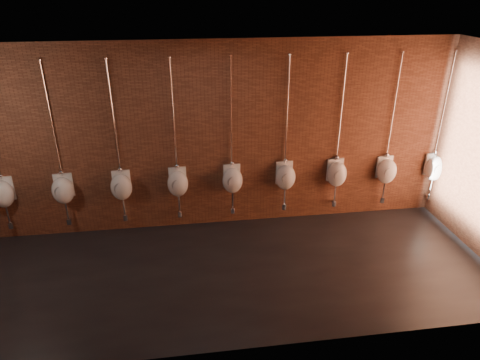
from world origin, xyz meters
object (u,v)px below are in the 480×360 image
(urinal_4, at_px, (178,182))
(urinal_8, at_px, (386,170))
(urinal_3, at_px, (121,186))
(urinal_1, at_px, (2,193))
(urinal_5, at_px, (232,179))
(urinal_7, at_px, (337,173))
(urinal_6, at_px, (285,176))
(urinal_2, at_px, (63,189))
(urinal_9, at_px, (435,167))

(urinal_4, distance_m, urinal_8, 3.73)
(urinal_3, height_order, urinal_4, same)
(urinal_1, relative_size, urinal_5, 1.00)
(urinal_3, xyz_separation_m, urinal_7, (3.73, 0.00, 0.00))
(urinal_3, relative_size, urinal_8, 1.00)
(urinal_5, bearing_deg, urinal_7, 0.00)
(urinal_6, bearing_deg, urinal_7, 0.00)
(urinal_3, height_order, urinal_6, same)
(urinal_4, height_order, urinal_7, same)
(urinal_2, bearing_deg, urinal_8, 0.00)
(urinal_3, distance_m, urinal_7, 3.73)
(urinal_8, height_order, urinal_9, same)
(urinal_8, bearing_deg, urinal_4, 180.00)
(urinal_2, xyz_separation_m, urinal_6, (3.73, 0.00, 0.00))
(urinal_2, distance_m, urinal_6, 3.73)
(urinal_4, bearing_deg, urinal_6, 0.00)
(urinal_5, xyz_separation_m, urinal_7, (1.86, 0.00, 0.00))
(urinal_7, bearing_deg, urinal_8, 0.00)
(urinal_5, bearing_deg, urinal_9, 0.00)
(urinal_6, height_order, urinal_7, same)
(urinal_3, bearing_deg, urinal_7, 0.00)
(urinal_5, distance_m, urinal_6, 0.93)
(urinal_3, relative_size, urinal_5, 1.00)
(urinal_3, distance_m, urinal_5, 1.86)
(urinal_3, height_order, urinal_8, same)
(urinal_1, bearing_deg, urinal_2, 0.00)
(urinal_3, xyz_separation_m, urinal_8, (4.66, 0.00, 0.00))
(urinal_4, distance_m, urinal_9, 4.66)
(urinal_6, distance_m, urinal_8, 1.86)
(urinal_2, bearing_deg, urinal_3, 0.00)
(urinal_2, distance_m, urinal_4, 1.86)
(urinal_1, height_order, urinal_6, same)
(urinal_6, xyz_separation_m, urinal_7, (0.93, 0.00, 0.00))
(urinal_1, relative_size, urinal_2, 1.00)
(urinal_4, xyz_separation_m, urinal_9, (4.66, 0.00, 0.00))
(urinal_4, bearing_deg, urinal_5, 0.00)
(urinal_4, bearing_deg, urinal_3, 180.00)
(urinal_7, bearing_deg, urinal_2, 180.00)
(urinal_1, bearing_deg, urinal_8, 0.00)
(urinal_6, relative_size, urinal_8, 1.00)
(urinal_5, height_order, urinal_6, same)
(urinal_5, bearing_deg, urinal_4, 180.00)
(urinal_5, bearing_deg, urinal_6, 0.00)
(urinal_3, xyz_separation_m, urinal_5, (1.86, 0.00, 0.00))
(urinal_3, bearing_deg, urinal_1, 180.00)
(urinal_2, relative_size, urinal_7, 1.00)
(urinal_1, relative_size, urinal_4, 1.00)
(urinal_3, distance_m, urinal_9, 5.59)
(urinal_7, distance_m, urinal_9, 1.86)
(urinal_4, relative_size, urinal_5, 1.00)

